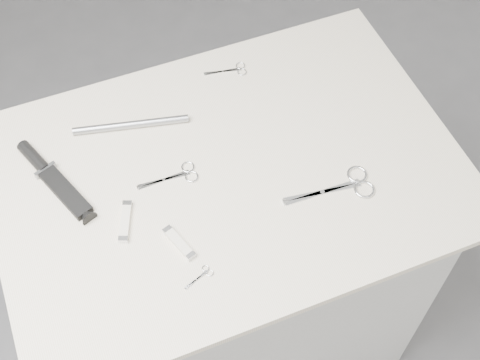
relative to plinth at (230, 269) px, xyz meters
name	(u,v)px	position (x,y,z in m)	size (l,w,h in m)	color
ground	(232,331)	(0.00, 0.00, -0.46)	(4.00, 4.00, 0.01)	slate
plinth	(230,269)	(0.00, 0.00, 0.00)	(0.90, 0.60, 0.90)	beige
display_board	(227,173)	(0.00, 0.00, 0.46)	(1.00, 0.70, 0.02)	beige
large_shears	(347,186)	(0.22, -0.13, 0.47)	(0.20, 0.09, 0.01)	silver
embroidery_scissors_a	(179,175)	(-0.10, 0.03, 0.47)	(0.13, 0.06, 0.00)	silver
embroidery_scissors_b	(232,70)	(0.12, 0.27, 0.47)	(0.10, 0.05, 0.00)	silver
tiny_scissors	(202,276)	(-0.14, -0.21, 0.47)	(0.06, 0.04, 0.00)	silver
sheathed_knife	(51,176)	(-0.35, 0.12, 0.48)	(0.12, 0.24, 0.03)	black
pocket_knife_a	(125,221)	(-0.24, -0.04, 0.48)	(0.05, 0.10, 0.01)	silver
pocket_knife_b	(179,243)	(-0.15, -0.13, 0.48)	(0.05, 0.09, 0.01)	silver
metal_rail	(131,125)	(-0.16, 0.19, 0.48)	(0.02, 0.02, 0.26)	gray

